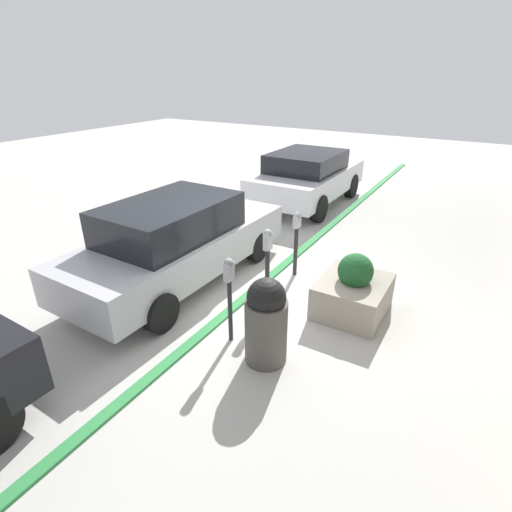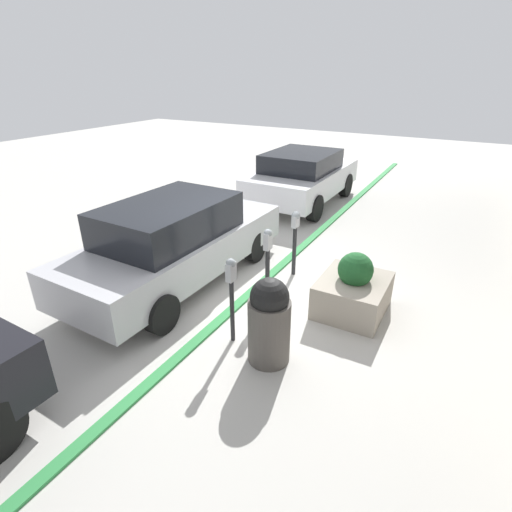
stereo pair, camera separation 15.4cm
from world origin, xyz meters
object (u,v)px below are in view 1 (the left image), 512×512
(parking_meter_nearest, at_px, (229,286))
(trash_bin, at_px, (266,321))
(parked_car_middle, at_px, (177,241))
(parking_meter_second, at_px, (268,257))
(parked_car_rear, at_px, (307,177))
(planter_box, at_px, (353,292))
(parking_meter_middle, at_px, (296,233))

(parking_meter_nearest, distance_m, trash_bin, 0.72)
(parked_car_middle, bearing_deg, parking_meter_second, -84.02)
(parked_car_rear, bearing_deg, trash_bin, -159.78)
(planter_box, bearing_deg, parked_car_middle, 100.78)
(parking_meter_second, bearing_deg, parked_car_rear, 17.50)
(parked_car_middle, bearing_deg, planter_box, -77.88)
(parking_meter_nearest, height_order, parking_meter_second, parking_meter_second)
(parked_car_rear, distance_m, trash_bin, 7.12)
(parking_meter_second, bearing_deg, parked_car_middle, 94.64)
(parked_car_middle, bearing_deg, parked_car_rear, 0.39)
(parking_meter_nearest, relative_size, planter_box, 1.11)
(parking_meter_second, relative_size, planter_box, 1.12)
(planter_box, bearing_deg, parking_meter_second, 108.64)
(parking_meter_nearest, relative_size, parked_car_rear, 0.32)
(parking_meter_second, height_order, planter_box, parking_meter_second)
(parking_meter_middle, bearing_deg, trash_bin, -163.21)
(parking_meter_nearest, distance_m, parked_car_middle, 2.12)
(parked_car_middle, height_order, trash_bin, parked_car_middle)
(parking_meter_nearest, distance_m, parked_car_rear, 6.82)
(parked_car_rear, bearing_deg, parked_car_middle, 179.47)
(parking_meter_middle, distance_m, trash_bin, 2.58)
(parking_meter_second, bearing_deg, parking_meter_nearest, -177.44)
(parking_meter_second, distance_m, parked_car_rear, 5.67)
(parking_meter_middle, bearing_deg, parked_car_rear, 21.49)
(parked_car_middle, distance_m, trash_bin, 2.76)
(planter_box, bearing_deg, trash_bin, 160.17)
(trash_bin, bearing_deg, planter_box, -19.83)
(parking_meter_second, xyz_separation_m, parked_car_rear, (5.41, 1.70, -0.06))
(parked_car_rear, bearing_deg, parking_meter_middle, -158.09)
(parked_car_rear, bearing_deg, parking_meter_second, -162.07)
(parking_meter_second, relative_size, trash_bin, 1.08)
(parked_car_rear, bearing_deg, parking_meter_nearest, -164.63)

